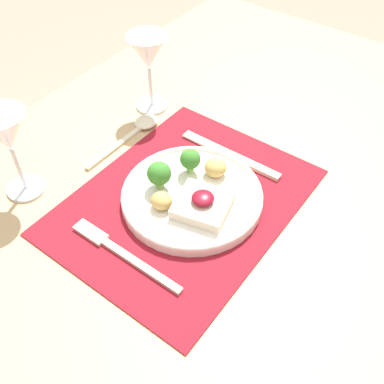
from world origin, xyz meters
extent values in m
plane|color=gray|center=(0.00, 0.00, 0.00)|extent=(8.00, 8.00, 0.00)
cube|color=tan|center=(0.00, 0.00, 0.73)|extent=(1.54, 0.90, 0.03)
cylinder|color=tan|center=(0.70, 0.38, 0.36)|extent=(0.06, 0.06, 0.71)
cube|color=maroon|center=(0.00, 0.00, 0.75)|extent=(0.45, 0.35, 0.00)
cylinder|color=silver|center=(0.01, -0.01, 0.76)|extent=(0.25, 0.25, 0.02)
torus|color=silver|center=(0.01, -0.01, 0.76)|extent=(0.25, 0.25, 0.01)
cube|color=beige|center=(-0.01, -0.05, 0.77)|extent=(0.10, 0.11, 0.02)
ellipsoid|color=maroon|center=(-0.01, -0.05, 0.79)|extent=(0.04, 0.04, 0.02)
cylinder|color=#84B256|center=(0.05, 0.03, 0.77)|extent=(0.01, 0.01, 0.02)
sphere|color=#387A28|center=(0.05, 0.03, 0.80)|extent=(0.04, 0.04, 0.04)
cylinder|color=#84B256|center=(-0.01, 0.05, 0.77)|extent=(0.01, 0.01, 0.02)
sphere|color=#387A28|center=(-0.01, 0.05, 0.80)|extent=(0.04, 0.04, 0.04)
ellipsoid|color=tan|center=(-0.05, 0.01, 0.78)|extent=(0.04, 0.04, 0.03)
ellipsoid|color=tan|center=(0.07, -0.01, 0.78)|extent=(0.06, 0.06, 0.03)
cube|color=beige|center=(-0.15, -0.03, 0.75)|extent=(0.01, 0.16, 0.01)
cube|color=beige|center=(-0.15, 0.08, 0.75)|extent=(0.02, 0.06, 0.01)
cube|color=beige|center=(0.15, -0.06, 0.75)|extent=(0.02, 0.10, 0.01)
cube|color=beige|center=(0.15, 0.05, 0.75)|extent=(0.02, 0.12, 0.00)
cube|color=beige|center=(0.03, 0.20, 0.75)|extent=(0.15, 0.01, 0.01)
ellipsoid|color=beige|center=(0.13, 0.20, 0.75)|extent=(0.05, 0.05, 0.02)
cylinder|color=white|center=(0.19, 0.23, 0.75)|extent=(0.07, 0.07, 0.01)
cylinder|color=white|center=(0.19, 0.23, 0.80)|extent=(0.01, 0.01, 0.09)
cone|color=white|center=(0.19, 0.23, 0.88)|extent=(0.08, 0.08, 0.07)
cylinder|color=white|center=(-0.15, 0.25, 0.75)|extent=(0.07, 0.07, 0.01)
cylinder|color=white|center=(-0.15, 0.25, 0.80)|extent=(0.01, 0.01, 0.09)
cone|color=white|center=(-0.15, 0.25, 0.88)|extent=(0.08, 0.08, 0.07)
camera|label=1|loc=(-0.42, -0.33, 1.34)|focal=42.00mm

